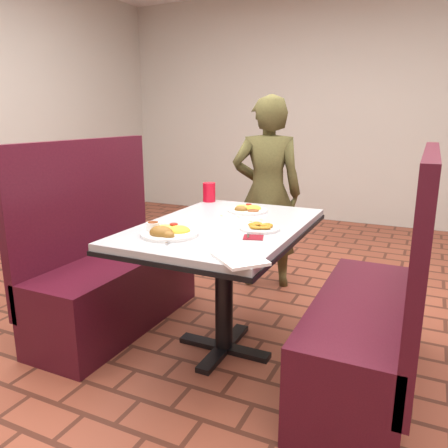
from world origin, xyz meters
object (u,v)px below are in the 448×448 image
Objects in this scene: red_tumbler at (209,192)px; far_dinner_plate at (248,208)px; booth_bench_left at (111,275)px; diner_person at (267,194)px; booth_bench_right at (373,325)px; plantain_plate at (260,227)px; dining_table at (224,241)px; near_dinner_plate at (168,229)px.

far_dinner_plate is at bearing -26.89° from red_tumbler.
red_tumbler is (0.44, 0.53, 0.48)m from booth_bench_left.
booth_bench_right is at bearing 111.62° from diner_person.
far_dinner_plate is 1.88× the size of red_tumbler.
far_dinner_plate is 0.40m from red_tumbler.
plantain_plate is (-0.58, -0.03, 0.43)m from booth_bench_right.
booth_bench_left is at bearing 178.22° from plantain_plate.
dining_table is 9.52× the size of red_tumbler.
far_dinner_plate is at bearing 81.35° from diner_person.
plantain_plate is (0.22, -0.38, -0.01)m from far_dinner_plate.
near_dinner_plate is at bearing -102.13° from far_dinner_plate.
far_dinner_plate is 0.44m from plantain_plate.
red_tumbler is at bearing 49.12° from diner_person.
diner_person is 11.50× the size of red_tumbler.
diner_person reaches higher than far_dinner_plate.
diner_person is at bearing 107.98° from plantain_plate.
plantain_plate is 0.81m from red_tumbler.
plantain_plate is (0.36, -1.11, 0.03)m from diner_person.
diner_person reaches higher than dining_table.
diner_person is (-0.94, 1.08, 0.40)m from booth_bench_right.
diner_person reaches higher than booth_bench_right.
plantain_plate is 1.58× the size of red_tumbler.
diner_person is at bearing 58.79° from booth_bench_left.
booth_bench_left is at bearing 153.70° from near_dinner_plate.
dining_table is 0.24m from plantain_plate.
plantain_plate is at bearing 38.49° from near_dinner_plate.
near_dinner_plate is 0.69m from far_dinner_plate.
diner_person is (0.65, 1.08, 0.40)m from booth_bench_left.
booth_bench_right is 0.73m from plantain_plate.
booth_bench_left reaches higher than plantain_plate.
booth_bench_right is at bearing 3.11° from plantain_plate.
dining_table is 0.66m from red_tumbler.
near_dinner_plate reaches higher than far_dinner_plate.
plantain_plate reaches higher than dining_table.
booth_bench_right is 0.82× the size of diner_person.
far_dinner_plate is 1.20× the size of plantain_plate.
red_tumbler is (-1.16, 0.53, 0.48)m from booth_bench_right.
booth_bench_right reaches higher than far_dinner_plate.
far_dinner_plate is (0.14, -0.73, 0.04)m from diner_person.
booth_bench_right is 1.49m from diner_person.
diner_person is at bearing 131.12° from booth_bench_right.
diner_person is 1.17m from plantain_plate.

